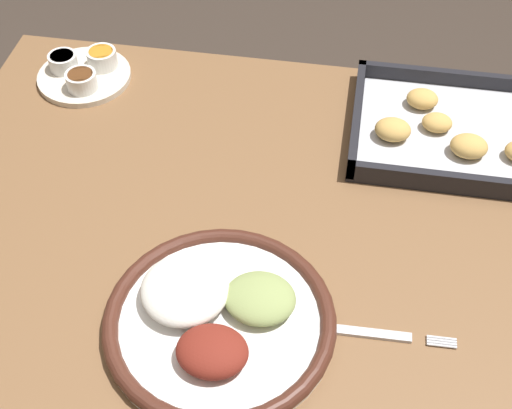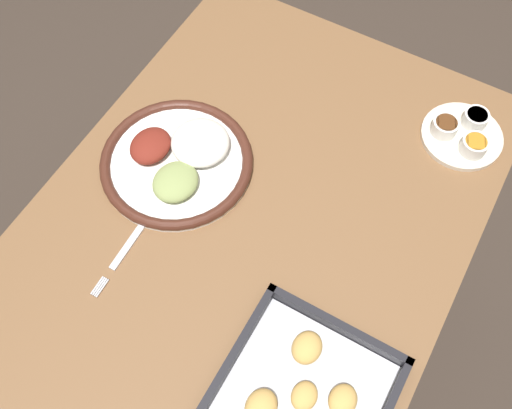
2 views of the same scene
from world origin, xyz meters
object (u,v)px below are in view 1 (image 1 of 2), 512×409
dinner_plate (217,317)px  baking_tray (458,132)px  fork (361,332)px  saucer_plate (84,72)px

dinner_plate → baking_tray: dinner_plate is taller
dinner_plate → baking_tray: 0.48m
dinner_plate → fork: 0.17m
saucer_plate → fork: bearing=-40.7°
fork → dinner_plate: bearing=-176.5°
fork → baking_tray: baking_tray is taller
fork → baking_tray: (0.12, 0.37, 0.01)m
dinner_plate → saucer_plate: (-0.31, 0.43, 0.00)m
fork → saucer_plate: bearing=137.6°
dinner_plate → fork: dinner_plate is taller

